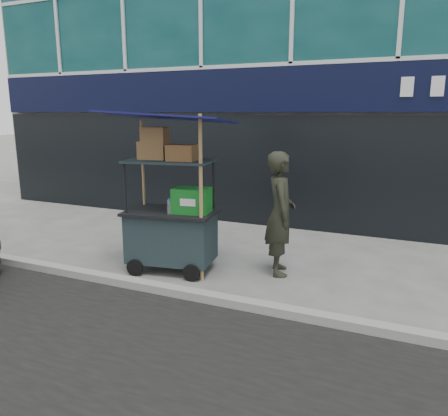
% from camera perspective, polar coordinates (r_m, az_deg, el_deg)
% --- Properties ---
extents(ground, '(80.00, 80.00, 0.00)m').
position_cam_1_polar(ground, '(6.11, -2.16, -11.24)').
color(ground, '#5F605B').
rests_on(ground, ground).
extents(curb, '(80.00, 0.18, 0.12)m').
position_cam_1_polar(curb, '(5.92, -3.02, -11.41)').
color(curb, gray).
rests_on(curb, ground).
extents(vendor_cart, '(2.02, 1.57, 2.48)m').
position_cam_1_polar(vendor_cart, '(6.80, -6.80, -1.10)').
color(vendor_cart, black).
rests_on(vendor_cart, ground).
extents(vendor_man, '(0.67, 0.81, 1.89)m').
position_cam_1_polar(vendor_man, '(6.67, 7.36, -0.74)').
color(vendor_man, '#26281D').
rests_on(vendor_man, ground).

